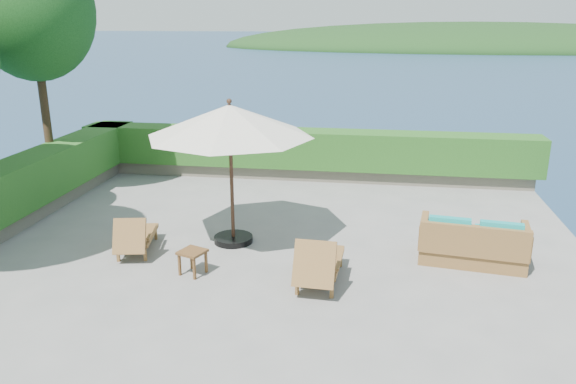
% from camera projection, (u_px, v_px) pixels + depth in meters
% --- Properties ---
extents(ground, '(12.00, 12.00, 0.00)m').
position_uv_depth(ground, '(265.00, 261.00, 10.24)').
color(ground, gray).
rests_on(ground, ground).
extents(foundation, '(12.00, 12.00, 3.00)m').
position_uv_depth(foundation, '(266.00, 336.00, 10.70)').
color(foundation, '#524B41').
rests_on(foundation, ocean).
extents(offshore_island, '(126.00, 57.60, 12.60)m').
position_uv_depth(offshore_island, '(472.00, 48.00, 139.53)').
color(offshore_island, '#153213').
rests_on(offshore_island, ocean).
extents(planter_wall_far, '(12.00, 0.60, 0.36)m').
position_uv_depth(planter_wall_far, '(304.00, 172.00, 15.47)').
color(planter_wall_far, '#6D6857').
rests_on(planter_wall_far, ground).
extents(hedge_far, '(12.40, 0.90, 1.00)m').
position_uv_depth(hedge_far, '(304.00, 148.00, 15.27)').
color(hedge_far, '#163F12').
rests_on(hedge_far, planter_wall_far).
extents(tree_far, '(2.80, 2.80, 6.03)m').
position_uv_depth(tree_far, '(32.00, 11.00, 12.83)').
color(tree_far, '#3C2A17').
rests_on(tree_far, ground).
extents(patio_umbrella, '(3.31, 3.31, 2.84)m').
position_uv_depth(patio_umbrella, '(230.00, 122.00, 10.42)').
color(patio_umbrella, black).
rests_on(patio_umbrella, ground).
extents(lounge_left, '(0.84, 1.49, 0.81)m').
position_uv_depth(lounge_left, '(135.00, 236.00, 10.53)').
color(lounge_left, brown).
rests_on(lounge_left, ground).
extents(lounge_right, '(0.78, 1.64, 0.93)m').
position_uv_depth(lounge_right, '(319.00, 262.00, 9.28)').
color(lounge_right, brown).
rests_on(lounge_right, ground).
extents(side_table, '(0.53, 0.53, 0.44)m').
position_uv_depth(side_table, '(192.00, 255.00, 9.64)').
color(side_table, brown).
rests_on(side_table, ground).
extents(wicker_loveseat, '(1.99, 1.20, 0.92)m').
position_uv_depth(wicker_loveseat, '(473.00, 244.00, 10.09)').
color(wicker_loveseat, brown).
rests_on(wicker_loveseat, ground).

